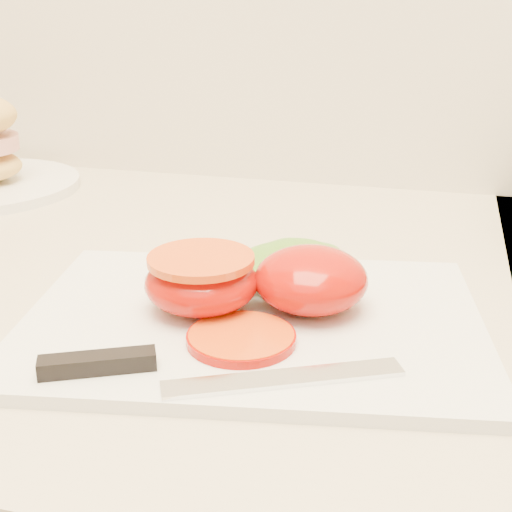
# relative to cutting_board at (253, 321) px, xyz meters

# --- Properties ---
(cutting_board) EXTENTS (0.38, 0.30, 0.01)m
(cutting_board) POSITION_rel_cutting_board_xyz_m (0.00, 0.00, 0.00)
(cutting_board) COLOR silver
(cutting_board) RESTS_ON counter
(tomato_half_dome) EXTENTS (0.09, 0.09, 0.05)m
(tomato_half_dome) POSITION_rel_cutting_board_xyz_m (0.04, 0.02, 0.03)
(tomato_half_dome) COLOR #AF1000
(tomato_half_dome) RESTS_ON cutting_board
(tomato_half_cut) EXTENTS (0.09, 0.09, 0.04)m
(tomato_half_cut) POSITION_rel_cutting_board_xyz_m (-0.04, 0.00, 0.03)
(tomato_half_cut) COLOR #AF1000
(tomato_half_cut) RESTS_ON cutting_board
(tomato_slice_0) EXTENTS (0.07, 0.07, 0.01)m
(tomato_slice_0) POSITION_rel_cutting_board_xyz_m (0.00, -0.04, 0.01)
(tomato_slice_0) COLOR orange
(tomato_slice_0) RESTS_ON cutting_board
(lettuce_leaf_0) EXTENTS (0.13, 0.13, 0.02)m
(lettuce_leaf_0) POSITION_rel_cutting_board_xyz_m (0.02, 0.08, 0.02)
(lettuce_leaf_0) COLOR #63A42B
(lettuce_leaf_0) RESTS_ON cutting_board
(knife) EXTENTS (0.23, 0.09, 0.01)m
(knife) POSITION_rel_cutting_board_xyz_m (-0.03, -0.10, 0.01)
(knife) COLOR silver
(knife) RESTS_ON cutting_board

